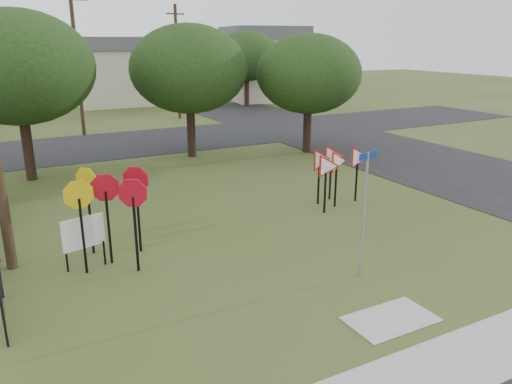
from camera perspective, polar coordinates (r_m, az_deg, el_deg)
ground at (r=13.48m, az=8.15°, el=-9.53°), size 140.00×140.00×0.00m
sidewalk at (r=10.88m, az=21.89°, el=-17.72°), size 30.00×1.60×0.02m
street_right at (r=28.16m, az=16.02°, el=4.13°), size 8.00×50.00×0.02m
street_far at (r=31.09m, az=-14.11°, el=5.46°), size 60.00×8.00×0.02m
curb_pad at (r=11.88m, az=15.16°, el=-13.85°), size 2.00×1.20×0.02m
street_name_sign at (r=13.00m, az=12.28°, el=-1.76°), size 0.68×0.18×3.33m
stop_sign_cluster at (r=14.06m, az=-16.48°, el=-0.53°), size 2.40×2.32×2.60m
yield_sign_cluster at (r=18.66m, az=8.95°, el=3.34°), size 2.77×1.67×2.21m
info_board at (r=14.19m, az=-19.11°, el=-4.61°), size 1.16×0.33×1.48m
far_pole_a at (r=34.07m, az=-19.78°, el=13.76°), size 1.40×0.24×9.00m
far_pole_b at (r=39.94m, az=-8.97°, el=14.51°), size 1.40×0.24×8.50m
house_mid at (r=50.97m, az=-15.73°, el=13.26°), size 8.40×8.40×6.20m
house_right at (r=52.22m, az=0.89°, el=14.50°), size 8.30×8.30×7.20m
tree_near_left at (r=23.69m, az=-25.66°, el=12.69°), size 6.40×6.40×7.27m
tree_near_mid at (r=26.36m, az=-7.69°, el=13.76°), size 6.00×6.00×6.80m
tree_near_right at (r=27.36m, az=6.06°, el=13.27°), size 5.60×5.60×6.33m
tree_far_right at (r=46.77m, az=-1.09°, el=15.29°), size 6.00×6.00×6.80m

